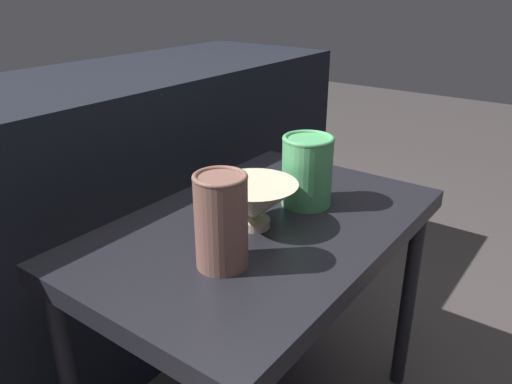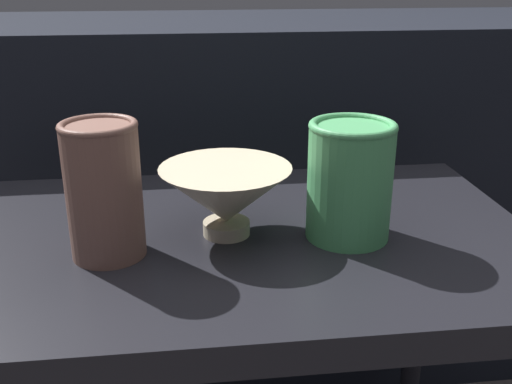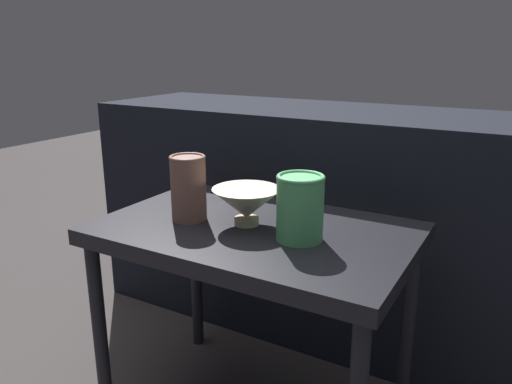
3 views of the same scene
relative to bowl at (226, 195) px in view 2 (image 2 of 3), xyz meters
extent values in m
cube|color=black|center=(0.02, 0.00, -0.07)|extent=(0.76, 0.49, 0.04)
cylinder|color=black|center=(-0.32, 0.21, -0.35)|extent=(0.04, 0.04, 0.52)
cylinder|color=black|center=(0.37, 0.21, -0.35)|extent=(0.04, 0.04, 0.52)
cube|color=black|center=(0.02, 0.57, -0.22)|extent=(1.72, 0.50, 0.78)
cylinder|color=#C1B293|center=(0.00, 0.00, -0.04)|extent=(0.06, 0.06, 0.02)
cone|color=#C1B293|center=(0.00, 0.00, 0.00)|extent=(0.17, 0.17, 0.07)
cylinder|color=brown|center=(-0.15, -0.04, 0.03)|extent=(0.09, 0.09, 0.16)
torus|color=brown|center=(-0.15, -0.04, 0.11)|extent=(0.09, 0.09, 0.01)
cylinder|color=#47995B|center=(0.15, -0.03, 0.02)|extent=(0.11, 0.11, 0.15)
torus|color=#47995B|center=(0.15, -0.03, 0.09)|extent=(0.11, 0.11, 0.01)
camera|label=1|loc=(-0.70, -0.52, 0.40)|focal=35.00mm
camera|label=2|loc=(-0.05, -0.71, 0.28)|focal=42.00mm
camera|label=3|loc=(0.60, -1.00, 0.37)|focal=35.00mm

